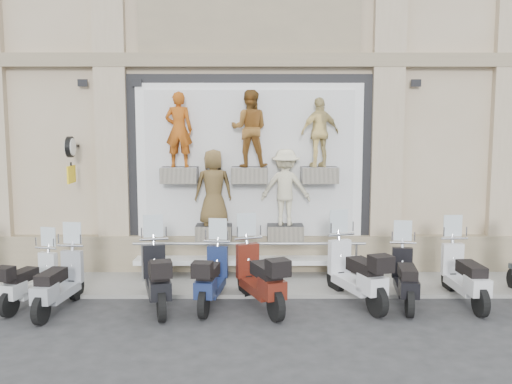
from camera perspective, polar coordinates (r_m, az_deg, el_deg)
ground at (r=10.57m, az=-0.76°, el=-12.28°), size 90.00×90.00×0.00m
sidewalk at (r=12.56m, az=-0.66°, el=-8.93°), size 16.00×2.20×0.08m
building at (r=17.15m, az=-0.54°, el=15.45°), size 14.00×8.60×12.00m
shop_vitrine at (r=12.77m, az=-0.39°, el=2.01°), size 5.60×0.83×4.30m
guard_rail at (r=12.35m, az=-0.67°, el=-7.16°), size 5.06×0.10×0.93m
clock_sign_bracket at (r=13.09m, az=-18.04°, el=3.66°), size 0.10×0.80×1.02m
scooter_b at (r=11.70m, az=-21.61°, el=-7.23°), size 0.97×1.83×1.43m
scooter_c at (r=11.19m, az=-19.16°, el=-7.39°), size 0.79×1.98×1.57m
scooter_d at (r=10.91m, az=-9.89°, el=-7.16°), size 1.11×2.15×1.68m
scooter_e at (r=10.93m, az=-4.47°, el=-7.30°), size 0.82×2.01×1.59m
scooter_f at (r=10.74m, az=0.36°, el=-7.19°), size 1.34×2.19×1.71m
scooter_g at (r=11.14m, az=9.95°, el=-6.70°), size 1.32×2.23×1.74m
scooter_h at (r=11.30m, az=14.75°, el=-7.15°), size 0.80×1.95×1.54m
scooter_i at (r=11.70m, az=20.18°, el=-6.64°), size 0.69×2.04×1.63m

